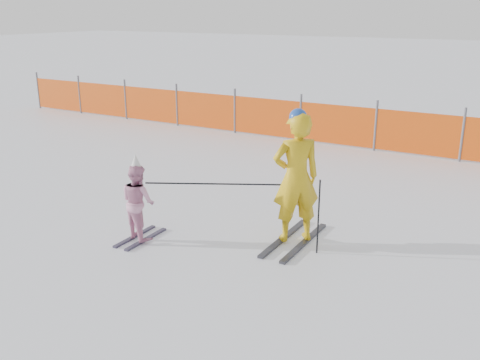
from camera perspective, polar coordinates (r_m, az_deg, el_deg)
ground at (r=7.70m, az=-1.87°, el=-8.10°), size 120.00×120.00×0.00m
adult at (r=7.83m, az=6.00°, el=0.27°), size 0.84×1.56×2.03m
child at (r=8.15m, az=-10.81°, el=-2.21°), size 0.67×0.92×1.34m
ski_poles at (r=7.76m, az=1.12°, el=-1.62°), size 2.44×0.98×1.11m
safety_fence at (r=15.18m, az=-0.97°, el=7.16°), size 15.93×0.06×1.25m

